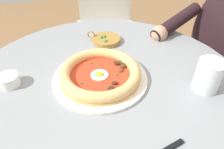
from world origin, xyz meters
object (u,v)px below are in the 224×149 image
object	(u,v)px
ramekin_capers	(9,80)
diner_person	(214,71)
pizza_on_plate	(100,74)
olive_pan	(106,40)
cafe_chair_spare_far	(105,20)
dining_table	(106,111)
water_glass	(208,77)

from	to	relation	value
ramekin_capers	diner_person	xyz separation A→B (m)	(0.11, -0.91, -0.24)
pizza_on_plate	diner_person	xyz separation A→B (m)	(0.16, -0.63, -0.24)
olive_pan	pizza_on_plate	bearing A→B (deg)	161.61
ramekin_capers	cafe_chair_spare_far	xyz separation A→B (m)	(0.85, -0.52, -0.23)
olive_pan	diner_person	bearing A→B (deg)	-96.69
dining_table	diner_person	world-z (taller)	diner_person
water_glass	olive_pan	xyz separation A→B (m)	(0.36, 0.22, -0.03)
diner_person	water_glass	bearing A→B (deg)	131.23
pizza_on_plate	ramekin_capers	distance (m)	0.29
dining_table	pizza_on_plate	size ratio (longest dim) A/B	3.03
water_glass	dining_table	bearing A→B (deg)	67.90
dining_table	ramekin_capers	bearing A→B (deg)	78.11
dining_table	cafe_chair_spare_far	distance (m)	0.94
pizza_on_plate	water_glass	size ratio (longest dim) A/B	3.10
olive_pan	diner_person	world-z (taller)	diner_person
water_glass	olive_pan	distance (m)	0.42
dining_table	olive_pan	world-z (taller)	olive_pan
olive_pan	cafe_chair_spare_far	size ratio (longest dim) A/B	0.15
ramekin_capers	diner_person	world-z (taller)	diner_person
diner_person	olive_pan	bearing A→B (deg)	83.31
dining_table	olive_pan	size ratio (longest dim) A/B	7.09
dining_table	diner_person	bearing A→B (deg)	-74.28
ramekin_capers	olive_pan	bearing A→B (deg)	-63.49
cafe_chair_spare_far	olive_pan	bearing A→B (deg)	166.70
ramekin_capers	cafe_chair_spare_far	size ratio (longest dim) A/B	0.07
ramekin_capers	olive_pan	distance (m)	0.40
dining_table	cafe_chair_spare_far	xyz separation A→B (m)	(0.91, -0.22, -0.06)
water_glass	ramekin_capers	distance (m)	0.61
olive_pan	cafe_chair_spare_far	world-z (taller)	cafe_chair_spare_far
olive_pan	cafe_chair_spare_far	xyz separation A→B (m)	(0.67, -0.16, -0.22)
dining_table	ramekin_capers	size ratio (longest dim) A/B	14.34
diner_person	cafe_chair_spare_far	xyz separation A→B (m)	(0.73, 0.40, 0.01)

